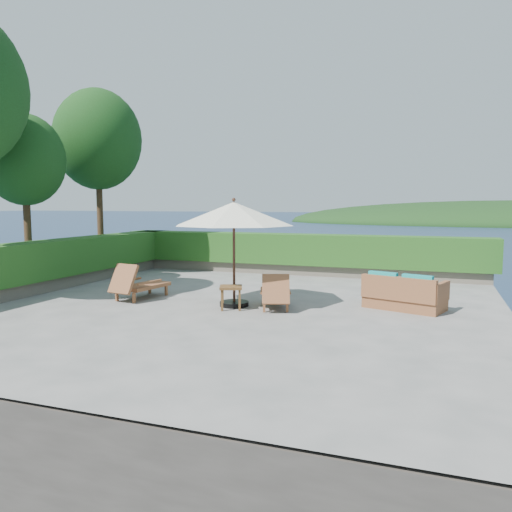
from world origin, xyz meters
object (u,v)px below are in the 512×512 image
(lounge_left, at_px, (138,284))
(wicker_loveseat, at_px, (404,295))
(patio_umbrella, at_px, (234,215))
(side_table, at_px, (231,290))
(lounge_right, at_px, (275,293))

(lounge_left, distance_m, wicker_loveseat, 6.34)
(lounge_left, xyz_separation_m, wicker_loveseat, (6.26, 0.98, -0.06))
(patio_umbrella, height_order, side_table, patio_umbrella)
(lounge_right, bearing_deg, wicker_loveseat, -1.14)
(lounge_left, height_order, lounge_right, lounge_left)
(side_table, xyz_separation_m, wicker_loveseat, (3.64, 1.30, -0.11))
(patio_umbrella, distance_m, wicker_loveseat, 4.22)
(patio_umbrella, distance_m, side_table, 1.71)
(lounge_left, relative_size, wicker_loveseat, 0.88)
(lounge_left, height_order, wicker_loveseat, lounge_left)
(patio_umbrella, bearing_deg, side_table, -79.06)
(side_table, distance_m, wicker_loveseat, 3.86)
(lounge_left, relative_size, lounge_right, 1.07)
(lounge_right, distance_m, wicker_loveseat, 2.87)
(lounge_right, height_order, wicker_loveseat, wicker_loveseat)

